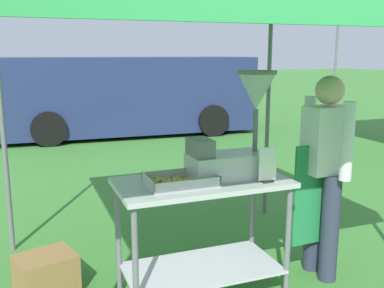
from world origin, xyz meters
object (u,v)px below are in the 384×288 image
Objects in this scene: donut_cart at (202,214)px; van_navy at (127,94)px; donut_fryer at (237,136)px; stall_canopy at (197,4)px; vendor at (324,167)px; supply_crate at (46,275)px; donut_tray at (181,182)px; menu_sign at (268,167)px.

van_navy is at bearing 81.39° from donut_cart.
donut_fryer is at bearing -1.73° from donut_cart.
stall_canopy reaches higher than vendor.
van_navy reaches higher than donut_fryer.
donut_tray is at bearing -28.35° from supply_crate.
donut_tray is at bearing -179.43° from vendor.
van_navy is (1.05, 6.86, -1.22)m from stall_canopy.
vendor is at bearing 15.73° from menu_sign.
donut_cart is 1.60× the size of donut_fryer.
donut_tray is 0.61× the size of donut_fryer.
van_navy is at bearing 81.27° from stall_canopy.
donut_cart is at bearing -98.61° from van_navy.
supply_crate is at bearing 161.58° from donut_fryer.
donut_fryer is (0.44, 0.04, 0.28)m from donut_tray.
donut_fryer is (0.26, -0.11, -0.90)m from stall_canopy.
supply_crate is at bearing -108.07° from van_navy.
menu_sign is (0.14, -0.20, -0.20)m from donut_fryer.
donut_tray is at bearing 164.49° from menu_sign.
vendor is (1.19, 0.01, -0.01)m from donut_tray.
vendor is (1.02, -0.13, -1.19)m from stall_canopy.
van_navy reaches higher than donut_cart.
donut_tray is at bearing -99.96° from van_navy.
donut_tray is 0.61m from menu_sign.
donut_tray reaches higher than donut_cart.
menu_sign is at bearing -37.22° from stall_canopy.
donut_fryer reaches higher than donut_tray.
vendor is at bearing -7.47° from stall_canopy.
van_navy is (2.13, 6.52, 0.72)m from supply_crate.
donut_cart is at bearing -90.00° from stall_canopy.
donut_fryer reaches higher than vendor.
stall_canopy is at bearing 39.30° from donut_tray.
stall_canopy reaches higher than supply_crate.
stall_canopy reaches higher than donut_fryer.
vendor is 7.00m from van_navy.
menu_sign is (0.58, -0.16, 0.08)m from donut_tray.
donut_fryer reaches higher than menu_sign.
menu_sign is 0.15× the size of vendor.
donut_tray is 0.29× the size of vendor.
van_navy is at bearing 89.70° from vendor.
donut_cart is 0.33m from donut_tray.
van_navy is (0.79, 6.97, -0.32)m from donut_fryer.
donut_fryer is 0.14× the size of van_navy.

